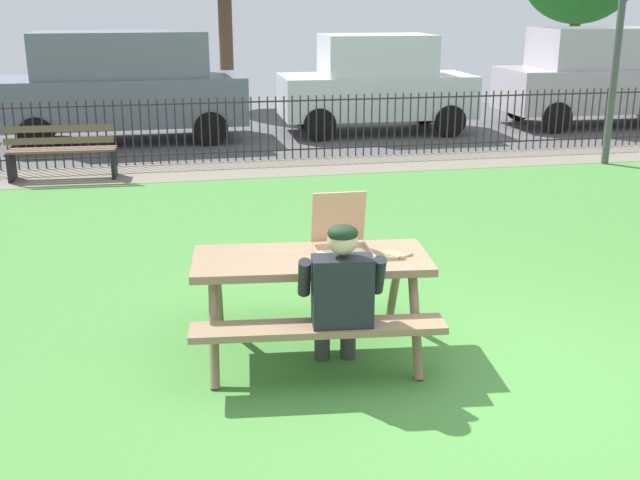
# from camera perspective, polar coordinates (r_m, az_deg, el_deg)

# --- Properties ---
(ground) EXTENTS (28.00, 12.28, 0.02)m
(ground) POSITION_cam_1_polar(r_m,az_deg,el_deg) (7.69, 4.66, -2.96)
(ground) COLOR #4A8B3C
(cobblestone_walkway) EXTENTS (28.00, 1.40, 0.01)m
(cobblestone_walkway) POSITION_cam_1_polar(r_m,az_deg,el_deg) (12.80, -2.12, 5.35)
(cobblestone_walkway) COLOR gray
(street_asphalt) EXTENTS (28.00, 6.52, 0.01)m
(street_asphalt) POSITION_cam_1_polar(r_m,az_deg,el_deg) (16.66, -4.41, 8.09)
(street_asphalt) COLOR #515154
(picnic_table_foreground) EXTENTS (1.95, 1.67, 0.79)m
(picnic_table_foreground) POSITION_cam_1_polar(r_m,az_deg,el_deg) (5.95, -0.65, -2.82)
(picnic_table_foreground) COLOR #907255
(picnic_table_foreground) RESTS_ON ground
(pizza_box_open) EXTENTS (0.43, 0.49, 0.47)m
(pizza_box_open) POSITION_cam_1_polar(r_m,az_deg,el_deg) (5.91, 1.63, -0.06)
(pizza_box_open) COLOR tan
(pizza_box_open) RESTS_ON picnic_table_foreground
(pizza_slice_on_table) EXTENTS (0.25, 0.26, 0.02)m
(pizza_slice_on_table) POSITION_cam_1_polar(r_m,az_deg,el_deg) (5.96, 5.70, -1.04)
(pizza_slice_on_table) COLOR #EDDE70
(pizza_slice_on_table) RESTS_ON picnic_table_foreground
(adult_at_table) EXTENTS (0.63, 0.62, 1.19)m
(adult_at_table) POSITION_cam_1_polar(r_m,az_deg,el_deg) (5.48, 1.53, -3.96)
(adult_at_table) COLOR #3B3B3B
(adult_at_table) RESTS_ON ground
(iron_fence_streetside) EXTENTS (23.51, 0.03, 1.09)m
(iron_fence_streetside) POSITION_cam_1_polar(r_m,az_deg,el_deg) (13.38, -2.65, 8.30)
(iron_fence_streetside) COLOR #2D2823
(iron_fence_streetside) RESTS_ON ground
(park_bench_left) EXTENTS (1.62, 0.53, 0.85)m
(park_bench_left) POSITION_cam_1_polar(r_m,az_deg,el_deg) (12.51, -18.51, 6.15)
(park_bench_left) COLOR brown
(park_bench_left) RESTS_ON ground
(lamp_post_walkway) EXTENTS (0.28, 0.28, 3.97)m
(lamp_post_walkway) POSITION_cam_1_polar(r_m,az_deg,el_deg) (13.71, 21.32, 15.29)
(lamp_post_walkway) COLOR #4C4C51
(lamp_post_walkway) RESTS_ON ground
(parked_car_left) EXTENTS (4.65, 2.05, 2.08)m
(parked_car_left) POSITION_cam_1_polar(r_m,az_deg,el_deg) (15.59, -14.32, 11.08)
(parked_car_left) COLOR slate
(parked_car_left) RESTS_ON ground
(parked_car_center) EXTENTS (3.94, 1.91, 1.98)m
(parked_car_center) POSITION_cam_1_polar(r_m,az_deg,el_deg) (16.18, 4.16, 11.46)
(parked_car_center) COLOR white
(parked_car_center) RESTS_ON ground
(parked_car_right) EXTENTS (4.64, 2.03, 2.08)m
(parked_car_right) POSITION_cam_1_polar(r_m,az_deg,el_deg) (18.28, 20.44, 11.39)
(parked_car_right) COLOR #BEB3BE
(parked_car_right) RESTS_ON ground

